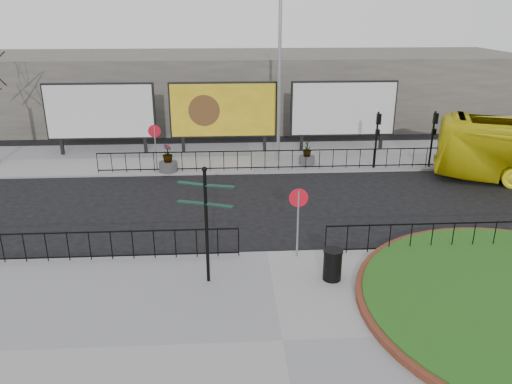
{
  "coord_description": "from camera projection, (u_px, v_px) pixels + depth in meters",
  "views": [
    {
      "loc": [
        -1.32,
        -15.65,
        8.19
      ],
      "look_at": [
        -0.26,
        2.17,
        1.55
      ],
      "focal_mm": 35.0,
      "sensor_mm": 36.0,
      "label": 1
    }
  ],
  "objects": [
    {
      "name": "planter_a",
      "position": [
        168.0,
        162.0,
        25.9
      ],
      "size": [
        0.97,
        0.97,
        1.44
      ],
      "color": "#4C4C4F",
      "rests_on": "pavement_far"
    },
    {
      "name": "railing_near_right",
      "position": [
        453.0,
        236.0,
        17.42
      ],
      "size": [
        9.0,
        0.1,
        1.1
      ],
      "primitive_type": null,
      "color": "black",
      "rests_on": "pavement_near"
    },
    {
      "name": "lamp_post",
      "position": [
        279.0,
        75.0,
        26.26
      ],
      "size": [
        0.74,
        0.18,
        9.23
      ],
      "color": "gray",
      "rests_on": "pavement_far"
    },
    {
      "name": "fingerpost_sign",
      "position": [
        206.0,
        214.0,
        14.87
      ],
      "size": [
        1.73,
        0.81,
        3.76
      ],
      "rotation": [
        0.0,
        0.0,
        -0.39
      ],
      "color": "black",
      "rests_on": "pavement_near"
    },
    {
      "name": "billboard_mid",
      "position": [
        223.0,
        110.0,
        28.71
      ],
      "size": [
        6.2,
        0.31,
        4.1
      ],
      "color": "black",
      "rests_on": "pavement_far"
    },
    {
      "name": "planter_c",
      "position": [
        307.0,
        156.0,
        27.1
      ],
      "size": [
        0.85,
        0.85,
        1.31
      ],
      "color": "#4C4C4F",
      "rests_on": "pavement_far"
    },
    {
      "name": "speed_sign_near",
      "position": [
        298.0,
        208.0,
        16.59
      ],
      "size": [
        0.64,
        0.07,
        2.47
      ],
      "color": "gray",
      "rests_on": "pavement_near"
    },
    {
      "name": "signal_pole_b",
      "position": [
        434.0,
        131.0,
        26.1
      ],
      "size": [
        0.22,
        0.26,
        3.0
      ],
      "color": "black",
      "rests_on": "pavement_far"
    },
    {
      "name": "railing_far",
      "position": [
        272.0,
        160.0,
        26.09
      ],
      "size": [
        18.0,
        0.1,
        1.1
      ],
      "primitive_type": null,
      "color": "black",
      "rests_on": "pavement_far"
    },
    {
      "name": "billboard_left",
      "position": [
        100.0,
        112.0,
        28.32
      ],
      "size": [
        6.2,
        0.31,
        4.1
      ],
      "color": "black",
      "rests_on": "pavement_far"
    },
    {
      "name": "speed_sign_far",
      "position": [
        155.0,
        138.0,
        25.42
      ],
      "size": [
        0.64,
        0.07,
        2.47
      ],
      "color": "gray",
      "rests_on": "pavement_far"
    },
    {
      "name": "billboard_right",
      "position": [
        343.0,
        109.0,
        29.1
      ],
      "size": [
        6.2,
        0.31,
        4.1
      ],
      "color": "black",
      "rests_on": "pavement_far"
    },
    {
      "name": "litter_bin",
      "position": [
        332.0,
        264.0,
        15.57
      ],
      "size": [
        0.62,
        0.62,
        1.02
      ],
      "color": "black",
      "rests_on": "pavement_near"
    },
    {
      "name": "pavement_near",
      "position": [
        282.0,
        342.0,
        12.87
      ],
      "size": [
        30.0,
        10.0,
        0.12
      ],
      "primitive_type": "cube",
      "color": "gray",
      "rests_on": "ground"
    },
    {
      "name": "railing_near_left",
      "position": [
        90.0,
        246.0,
        16.72
      ],
      "size": [
        10.0,
        0.1,
        1.1
      ],
      "primitive_type": null,
      "color": "black",
      "rests_on": "pavement_near"
    },
    {
      "name": "signal_pole_a",
      "position": [
        377.0,
        132.0,
        25.94
      ],
      "size": [
        0.22,
        0.26,
        3.0
      ],
      "color": "black",
      "rests_on": "pavement_far"
    },
    {
      "name": "building_backdrop",
      "position": [
        244.0,
        88.0,
        37.28
      ],
      "size": [
        40.0,
        10.0,
        5.0
      ],
      "primitive_type": "cube",
      "color": "#6B655D",
      "rests_on": "ground"
    },
    {
      "name": "pavement_far",
      "position": [
        250.0,
        157.0,
        28.77
      ],
      "size": [
        44.0,
        6.0,
        0.12
      ],
      "primitive_type": "cube",
      "color": "gray",
      "rests_on": "ground"
    },
    {
      "name": "ground",
      "position": [
        267.0,
        254.0,
        17.57
      ],
      "size": [
        90.0,
        90.0,
        0.0
      ],
      "primitive_type": "plane",
      "color": "black",
      "rests_on": "ground"
    }
  ]
}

